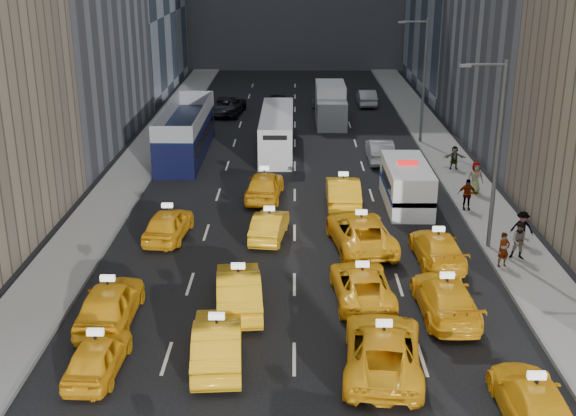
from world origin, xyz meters
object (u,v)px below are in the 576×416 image
double_decker (186,132)px  box_truck (331,105)px  nypd_van (406,185)px  pedestrian_0 (504,250)px  city_bus (277,132)px

double_decker → box_truck: bearing=41.4°
nypd_van → double_decker: bearing=140.3°
nypd_van → pedestrian_0: size_ratio=3.81×
double_decker → box_truck: (10.49, 9.99, -0.14)m
double_decker → box_truck: size_ratio=1.69×
pedestrian_0 → city_bus: bearing=98.6°
nypd_van → city_bus: city_bus is taller
box_truck → pedestrian_0: size_ratio=4.35×
box_truck → double_decker: bearing=-133.9°
box_truck → pedestrian_0: box_truck is taller
nypd_van → box_truck: (-3.30, 20.30, 0.38)m
city_bus → pedestrian_0: bearing=-54.8°
box_truck → pedestrian_0: (6.41, -28.91, -0.60)m
nypd_van → city_bus: (-7.51, 11.72, 0.19)m
double_decker → city_bus: size_ratio=1.08×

